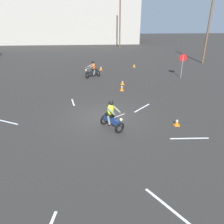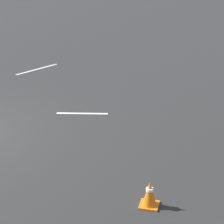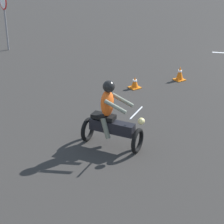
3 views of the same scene
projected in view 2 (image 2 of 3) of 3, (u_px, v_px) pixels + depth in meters
name	position (u px, v px, depth m)	size (l,w,h in m)	color
traffic_cone_mid_left	(150.00, 194.00, 7.31)	(0.32, 0.32, 0.47)	orange
lane_stripe_n	(82.00, 113.00, 11.36)	(0.10, 1.34, 0.01)	silver
lane_stripe_nw	(37.00, 69.00, 15.30)	(0.10, 1.81, 0.01)	silver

